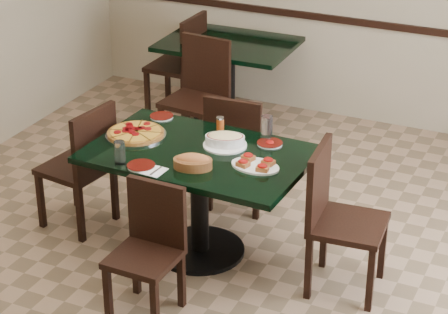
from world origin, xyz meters
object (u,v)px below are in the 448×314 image
at_px(back_table, 228,66).
at_px(bruschetta_platter, 255,164).
at_px(main_table, 199,177).
at_px(bread_basket, 193,162).
at_px(chair_far, 238,146).
at_px(back_chair_near, 199,89).
at_px(lasagna_casserole, 225,140).
at_px(pepperoni_pizza, 136,133).
at_px(chair_right, 335,211).
at_px(chair_left, 84,161).
at_px(chair_near, 150,243).
at_px(back_chair_left, 183,59).

bearing_deg(back_table, bruschetta_platter, -62.28).
distance_m(main_table, bread_basket, 0.32).
distance_m(chair_far, bruschetta_platter, 0.88).
distance_m(back_chair_near, lasagna_casserole, 1.58).
height_order(chair_far, pepperoni_pizza, chair_far).
bearing_deg(chair_right, chair_far, 50.40).
distance_m(main_table, pepperoni_pizza, 0.53).
bearing_deg(chair_left, pepperoni_pizza, 107.97).
relative_size(chair_far, pepperoni_pizza, 2.21).
distance_m(chair_left, lasagna_casserole, 1.04).
relative_size(chair_near, chair_right, 0.86).
distance_m(back_table, bread_basket, 2.46).
relative_size(back_table, bruschetta_platter, 3.43).
bearing_deg(lasagna_casserole, bread_basket, -115.88).
relative_size(back_chair_left, bread_basket, 3.32).
bearing_deg(back_chair_near, bruschetta_platter, -47.61).
bearing_deg(back_table, main_table, -71.07).
bearing_deg(bread_basket, chair_right, -2.27).
bearing_deg(back_chair_left, chair_left, 9.74).
relative_size(main_table, pepperoni_pizza, 3.50).
xyz_separation_m(back_table, bruschetta_platter, (1.16, -2.13, 0.25)).
xyz_separation_m(chair_right, bread_basket, (-0.85, -0.23, 0.26)).
bearing_deg(back_table, chair_right, -52.04).
relative_size(pepperoni_pizza, bruschetta_platter, 1.22).
distance_m(main_table, lasagna_casserole, 0.29).
bearing_deg(chair_right, back_table, 34.01).
bearing_deg(chair_right, chair_near, 121.93).
distance_m(chair_right, pepperoni_pizza, 1.43).
bearing_deg(chair_near, lasagna_casserole, 83.83).
height_order(chair_far, bread_basket, chair_far).
distance_m(chair_right, lasagna_casserole, 0.86).
distance_m(back_chair_near, bruschetta_platter, 1.90).
bearing_deg(bread_basket, lasagna_casserole, 65.80).
bearing_deg(lasagna_casserole, bruschetta_platter, -52.53).
xyz_separation_m(chair_right, pepperoni_pizza, (-1.41, 0.04, 0.24)).
bearing_deg(bread_basket, chair_far, 78.85).
bearing_deg(back_table, chair_near, -75.50).
distance_m(back_chair_near, bread_basket, 1.88).
height_order(main_table, bread_basket, bread_basket).
xyz_separation_m(back_table, chair_near, (0.76, -2.75, -0.08)).
bearing_deg(bruschetta_platter, chair_left, -176.02).
bearing_deg(chair_left, back_chair_near, -177.70).
relative_size(back_table, lasagna_casserole, 3.85).
height_order(back_table, bruschetta_platter, bruschetta_platter).
relative_size(main_table, chair_right, 1.50).
xyz_separation_m(chair_near, chair_left, (-0.88, 0.66, 0.06)).
bearing_deg(bread_basket, back_chair_left, 101.61).
relative_size(main_table, chair_far, 1.58).
xyz_separation_m(pepperoni_pizza, bread_basket, (0.56, -0.27, 0.02)).
xyz_separation_m(chair_right, back_chair_near, (-1.65, 1.45, 0.01)).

